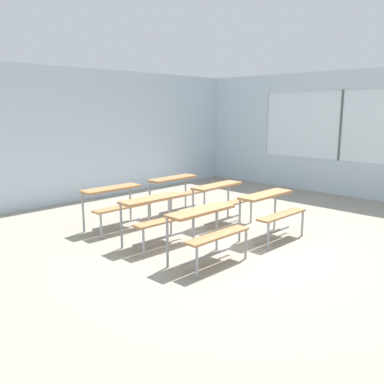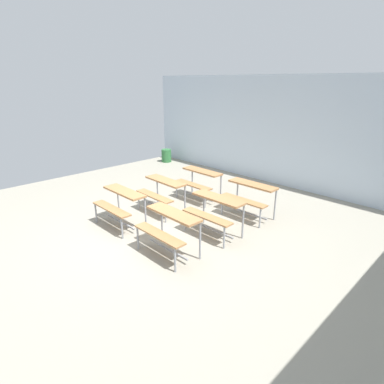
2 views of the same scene
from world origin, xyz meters
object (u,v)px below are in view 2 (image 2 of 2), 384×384
at_px(desk_bench_r0c0, 120,200).
at_px(desk_bench_r1c0, 162,188).
at_px(desk_bench_r0c1, 169,224).
at_px(trash_bin, 166,156).
at_px(desk_bench_r2c0, 199,178).
at_px(desk_bench_r1c1, 214,207).
at_px(desk_bench_r2c1, 249,193).

bearing_deg(desk_bench_r0c0, desk_bench_r1c0, 89.10).
bearing_deg(desk_bench_r0c1, desk_bench_r1c0, 144.79).
bearing_deg(trash_bin, desk_bench_r2c0, -28.56).
bearing_deg(desk_bench_r1c0, desk_bench_r0c1, -34.02).
height_order(desk_bench_r1c1, desk_bench_r2c0, same).
distance_m(desk_bench_r0c1, desk_bench_r2c1, 2.26).
xyz_separation_m(desk_bench_r0c0, desk_bench_r1c1, (1.58, 1.08, 0.00)).
distance_m(desk_bench_r1c0, desk_bench_r1c1, 1.56).
distance_m(desk_bench_r1c1, trash_bin, 5.98).
xyz_separation_m(desk_bench_r1c0, desk_bench_r1c1, (1.56, 0.01, 0.00)).
bearing_deg(desk_bench_r1c1, trash_bin, 148.01).
bearing_deg(desk_bench_r0c0, desk_bench_r2c1, 55.52).
height_order(desk_bench_r0c1, desk_bench_r1c1, same).
xyz_separation_m(desk_bench_r0c0, trash_bin, (-3.52, 4.17, -0.33)).
xyz_separation_m(desk_bench_r1c0, desk_bench_r2c1, (1.53, 1.18, 0.00)).
xyz_separation_m(desk_bench_r0c1, desk_bench_r1c1, (0.05, 1.10, 0.00)).
xyz_separation_m(desk_bench_r1c1, desk_bench_r2c1, (-0.03, 1.17, 0.00)).
bearing_deg(desk_bench_r2c1, desk_bench_r0c1, -91.01).
xyz_separation_m(desk_bench_r0c1, trash_bin, (-5.05, 4.19, -0.33)).
bearing_deg(desk_bench_r1c0, desk_bench_r0c0, -89.52).
xyz_separation_m(desk_bench_r0c1, desk_bench_r1c0, (-1.51, 1.08, 0.00)).
xyz_separation_m(desk_bench_r0c0, desk_bench_r0c1, (1.53, -0.02, 0.00)).
xyz_separation_m(desk_bench_r0c0, desk_bench_r2c0, (0.06, 2.22, 0.00)).
xyz_separation_m(desk_bench_r0c0, desk_bench_r1c0, (0.02, 1.06, 0.00)).
distance_m(desk_bench_r2c1, trash_bin, 5.44).
height_order(desk_bench_r1c0, desk_bench_r2c0, same).
xyz_separation_m(desk_bench_r1c1, desk_bench_r2c0, (-1.53, 1.15, 0.00)).
bearing_deg(desk_bench_r1c1, desk_bench_r2c0, 142.32).
height_order(desk_bench_r1c0, desk_bench_r2c1, same).
height_order(desk_bench_r0c0, trash_bin, desk_bench_r0c0).
distance_m(desk_bench_r0c0, trash_bin, 5.46).
bearing_deg(desk_bench_r0c1, desk_bench_r2c1, 89.89).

